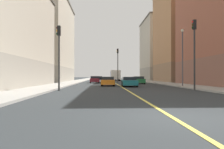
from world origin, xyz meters
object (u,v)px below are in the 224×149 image
at_px(building_left_mid, 183,34).
at_px(car_teal, 129,82).
at_px(traffic_light_left_near, 194,45).
at_px(car_green, 138,80).
at_px(building_right_midblock, 46,41).
at_px(traffic_light_median_far, 118,61).
at_px(traffic_light_right_near, 59,49).
at_px(car_red, 113,78).
at_px(car_black, 100,78).
at_px(box_truck, 115,75).
at_px(street_lamp_left_near, 183,51).
at_px(building_left_far, 160,50).
at_px(car_orange, 108,81).
at_px(car_maroon, 95,80).

xyz_separation_m(building_left_mid, car_teal, (-14.21, -20.32, -9.88)).
relative_size(traffic_light_left_near, car_teal, 1.46).
xyz_separation_m(car_green, car_teal, (-2.68, -9.55, -0.01)).
relative_size(building_right_midblock, traffic_light_median_far, 3.41).
bearing_deg(traffic_light_right_near, traffic_light_left_near, -0.00).
height_order(car_teal, car_red, car_red).
height_order(building_right_midblock, car_red, building_right_midblock).
distance_m(traffic_light_median_far, car_teal, 16.74).
distance_m(car_teal, car_black, 39.62).
distance_m(traffic_light_left_near, box_truck, 39.49).
relative_size(street_lamp_left_near, car_red, 1.73).
xyz_separation_m(building_right_midblock, car_black, (11.95, 15.83, -8.79)).
bearing_deg(car_red, building_left_far, -15.31).
distance_m(building_left_mid, traffic_light_left_near, 30.08).
xyz_separation_m(car_teal, car_red, (-0.11, 43.89, 0.04)).
bearing_deg(car_orange, building_right_midblock, 122.57).
bearing_deg(building_left_mid, car_red, 121.28).
bearing_deg(traffic_light_left_near, car_maroon, 114.25).
bearing_deg(car_teal, car_orange, 141.16).
xyz_separation_m(building_left_far, traffic_light_right_near, (-21.62, -47.69, -5.41)).
xyz_separation_m(traffic_light_right_near, car_green, (10.08, 17.26, -3.24)).
bearing_deg(car_green, traffic_light_median_far, 114.42).
distance_m(street_lamp_left_near, car_green, 12.40).
height_order(building_left_mid, traffic_light_right_near, building_left_mid).
relative_size(car_orange, car_maroon, 1.07).
height_order(building_right_midblock, street_lamp_left_near, building_right_midblock).
bearing_deg(traffic_light_right_near, building_right_midblock, 105.93).
bearing_deg(traffic_light_median_far, car_black, 99.77).
bearing_deg(building_left_mid, car_teal, -124.98).
height_order(street_lamp_left_near, car_red, street_lamp_left_near).
bearing_deg(box_truck, car_maroon, -106.39).
distance_m(traffic_light_median_far, box_truck, 15.26).
bearing_deg(car_maroon, car_teal, -71.71).
bearing_deg(box_truck, car_red, 90.05).
bearing_deg(building_left_far, car_red, 164.69).
bearing_deg(car_teal, traffic_light_left_near, -55.70).
bearing_deg(car_orange, car_green, 54.38).
distance_m(building_left_far, street_lamp_left_near, 42.72).
xyz_separation_m(building_right_midblock, traffic_light_median_far, (15.92, -7.22, -5.06)).
xyz_separation_m(building_left_mid, car_red, (-14.32, 23.58, -9.84)).
height_order(car_red, car_black, car_red).
relative_size(car_green, car_teal, 0.98).
xyz_separation_m(traffic_light_median_far, box_truck, (0.31, 15.00, -2.79)).
height_order(car_orange, car_black, car_orange).
bearing_deg(car_orange, car_black, 92.66).
height_order(building_left_mid, car_black, building_left_mid).
relative_size(building_left_mid, box_truck, 2.80).
relative_size(traffic_light_right_near, car_orange, 1.39).
height_order(building_left_far, car_black, building_left_far).
bearing_deg(box_truck, building_right_midblock, -154.40).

